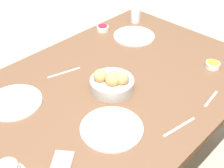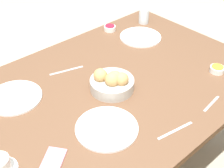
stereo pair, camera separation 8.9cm
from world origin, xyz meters
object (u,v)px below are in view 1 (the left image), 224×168
object	(u,v)px
plate_far_center	(112,128)
water_tumbler	(136,15)
jam_bowl_berry	(103,28)
plate_near_left	(134,36)
bread_basket	(112,82)
spoon_coffee	(211,99)
plate_near_right	(14,102)
jam_bowl_honey	(213,65)
knife_silver	(64,73)
fork_silver	(179,127)
cell_phone	(60,167)

from	to	relation	value
plate_far_center	water_tumbler	world-z (taller)	water_tumbler
jam_bowl_berry	plate_near_left	bearing A→B (deg)	110.73
bread_basket	spoon_coffee	size ratio (longest dim) A/B	1.56
water_tumbler	bread_basket	bearing A→B (deg)	31.77
water_tumbler	spoon_coffee	world-z (taller)	water_tumbler
plate_near_right	jam_bowl_honey	world-z (taller)	jam_bowl_honey
jam_bowl_berry	jam_bowl_honey	size ratio (longest dim) A/B	1.00
plate_near_left	plate_near_right	world-z (taller)	same
plate_near_left	plate_far_center	world-z (taller)	same
bread_basket	knife_silver	world-z (taller)	bread_basket
water_tumbler	fork_silver	distance (m)	0.99
plate_far_center	knife_silver	bearing A→B (deg)	-104.87
plate_near_right	knife_silver	xyz separation A→B (m)	(-0.31, -0.02, -0.00)
water_tumbler	spoon_coffee	size ratio (longest dim) A/B	0.70
plate_near_left	fork_silver	xyz separation A→B (m)	(0.46, 0.64, -0.00)
plate_near_left	jam_bowl_honey	world-z (taller)	jam_bowl_honey
bread_basket	water_tumbler	size ratio (longest dim) A/B	2.21
water_tumbler	spoon_coffee	bearing A→B (deg)	64.51
plate_near_left	cell_phone	bearing A→B (deg)	25.53
cell_phone	plate_far_center	bearing A→B (deg)	-179.77
plate_near_right	spoon_coffee	xyz separation A→B (m)	(-0.65, 0.64, -0.00)
water_tumbler	jam_bowl_berry	world-z (taller)	water_tumbler
plate_far_center	knife_silver	size ratio (longest dim) A/B	1.49
plate_near_left	jam_bowl_berry	world-z (taller)	jam_bowl_berry
cell_phone	bread_basket	bearing A→B (deg)	-158.50
spoon_coffee	plate_far_center	bearing A→B (deg)	-23.52
spoon_coffee	cell_phone	world-z (taller)	cell_phone
bread_basket	knife_silver	distance (m)	0.29
plate_near_right	jam_bowl_berry	size ratio (longest dim) A/B	3.46
fork_silver	cell_phone	xyz separation A→B (m)	(0.47, -0.20, 0.00)
bread_basket	plate_near_left	bearing A→B (deg)	-150.76
plate_near_left	spoon_coffee	world-z (taller)	plate_near_left
plate_near_right	cell_phone	distance (m)	0.45
plate_near_left	water_tumbler	bearing A→B (deg)	-141.64
jam_bowl_honey	cell_phone	distance (m)	0.97
knife_silver	bread_basket	bearing A→B (deg)	104.52
jam_bowl_berry	jam_bowl_honey	xyz separation A→B (m)	(-0.11, 0.71, 0.00)
water_tumbler	spoon_coffee	xyz separation A→B (m)	(0.37, 0.78, -0.05)
bread_basket	jam_bowl_honey	xyz separation A→B (m)	(-0.50, 0.25, -0.03)
plate_far_center	fork_silver	xyz separation A→B (m)	(-0.20, 0.20, -0.00)
knife_silver	cell_phone	world-z (taller)	cell_phone
plate_near_right	knife_silver	size ratio (longest dim) A/B	1.44
bread_basket	spoon_coffee	xyz separation A→B (m)	(-0.27, 0.38, -0.04)
spoon_coffee	cell_phone	distance (m)	0.76
fork_silver	knife_silver	bearing A→B (deg)	-82.86
plate_near_right	water_tumbler	world-z (taller)	water_tumbler
jam_bowl_berry	cell_phone	distance (m)	1.08
jam_bowl_honey	water_tumbler	bearing A→B (deg)	-101.50
jam_bowl_honey	spoon_coffee	bearing A→B (deg)	28.41
plate_near_right	water_tumbler	distance (m)	1.03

